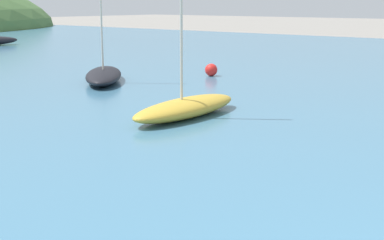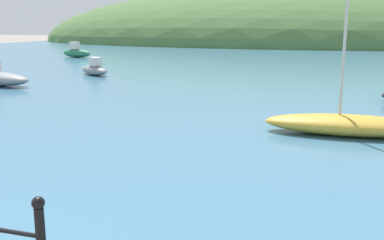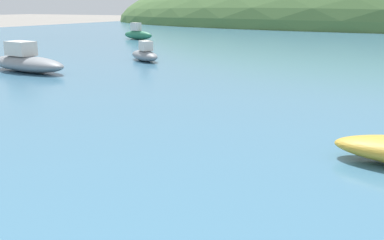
% 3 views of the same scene
% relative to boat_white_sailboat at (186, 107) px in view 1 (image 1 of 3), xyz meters
% --- Properties ---
extents(boat_white_sailboat, '(3.99, 1.33, 4.83)m').
position_rel_boat_white_sailboat_xyz_m(boat_white_sailboat, '(0.00, 0.00, 0.00)').
color(boat_white_sailboat, gold).
rests_on(boat_white_sailboat, water).
extents(boat_far_right, '(4.05, 4.05, 5.37)m').
position_rel_boat_white_sailboat_xyz_m(boat_far_right, '(2.86, 6.50, 0.01)').
color(boat_far_right, black).
rests_on(boat_far_right, water).
extents(mooring_buoy, '(0.51, 0.51, 0.51)m').
position_rel_boat_white_sailboat_xyz_m(mooring_buoy, '(6.78, 4.37, -0.01)').
color(mooring_buoy, red).
rests_on(mooring_buoy, water).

